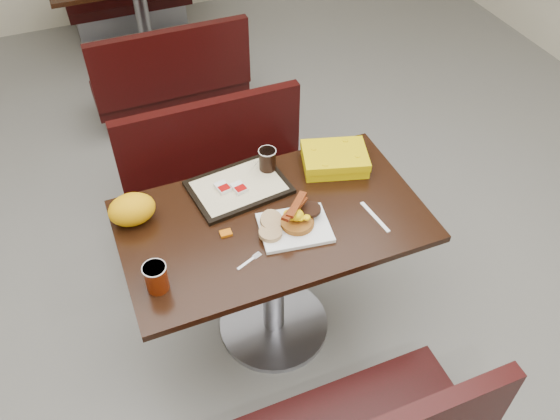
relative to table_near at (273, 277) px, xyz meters
name	(u,v)px	position (x,y,z in m)	size (l,w,h in m)	color
floor	(274,326)	(0.00, 0.00, -0.38)	(6.00, 7.00, 0.01)	slate
table_near	(273,277)	(0.00, 0.00, 0.00)	(1.20, 0.70, 0.75)	black
bench_near_s	(344,420)	(0.00, -0.70, -0.02)	(1.00, 0.46, 0.72)	black
bench_near_n	(224,181)	(0.00, 0.70, -0.02)	(1.00, 0.46, 0.72)	black
table_far	(143,20)	(0.00, 2.60, 0.00)	(1.20, 0.70, 0.75)	black
bench_far_s	(167,68)	(0.00, 1.90, -0.02)	(1.00, 0.46, 0.72)	black
platter	(295,228)	(0.06, -0.09, 0.38)	(0.27, 0.21, 0.02)	white
pancake_stack	(298,222)	(0.07, -0.08, 0.40)	(0.13, 0.13, 0.03)	brown
sausage_patty	(310,209)	(0.14, -0.06, 0.42)	(0.08, 0.08, 0.01)	black
scrambled_eggs	(297,216)	(0.07, -0.09, 0.44)	(0.09, 0.08, 0.05)	yellow
bacon_strips	(295,208)	(0.06, -0.07, 0.47)	(0.16, 0.07, 0.01)	#4D1005
muffin_bottom	(270,233)	(-0.04, -0.09, 0.40)	(0.09, 0.09, 0.02)	tan
muffin_top	(271,220)	(-0.02, -0.04, 0.41)	(0.09, 0.09, 0.02)	tan
coffee_cup_near	(156,278)	(-0.50, -0.17, 0.43)	(0.08, 0.08, 0.11)	#8D2805
fork	(246,263)	(-0.18, -0.18, 0.38)	(0.11, 0.02, 0.00)	white
knife	(375,217)	(0.38, -0.15, 0.38)	(0.19, 0.02, 0.00)	white
condiment_syrup	(226,233)	(-0.20, -0.01, 0.38)	(0.05, 0.03, 0.01)	#BC5508
tray	(239,187)	(-0.07, 0.21, 0.38)	(0.39, 0.28, 0.02)	black
hashbrown_sleeve_left	(223,187)	(-0.13, 0.22, 0.40)	(0.05, 0.07, 0.02)	silver
hashbrown_sleeve_right	(239,188)	(-0.07, 0.19, 0.40)	(0.05, 0.07, 0.02)	silver
coffee_cup_far	(267,160)	(0.08, 0.27, 0.44)	(0.07, 0.07, 0.10)	black
clamshell	(335,159)	(0.37, 0.20, 0.41)	(0.27, 0.21, 0.07)	#CCAC03
paper_bag	(132,209)	(-0.51, 0.19, 0.44)	(0.18, 0.13, 0.13)	orange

